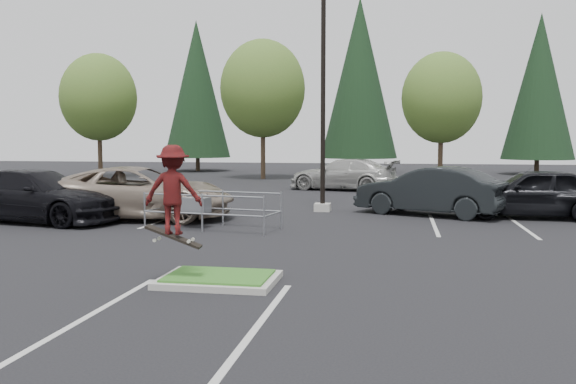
% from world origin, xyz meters
% --- Properties ---
extents(ground, '(120.00, 120.00, 0.00)m').
position_xyz_m(ground, '(0.00, 0.00, 0.00)').
color(ground, black).
rests_on(ground, ground).
extents(grass_median, '(2.20, 1.60, 0.16)m').
position_xyz_m(grass_median, '(0.00, 0.00, 0.08)').
color(grass_median, '#A09F95').
rests_on(grass_median, ground).
extents(stall_lines, '(22.62, 17.60, 0.01)m').
position_xyz_m(stall_lines, '(-1.35, 6.02, 0.00)').
color(stall_lines, beige).
rests_on(stall_lines, ground).
extents(light_pole, '(0.70, 0.60, 10.12)m').
position_xyz_m(light_pole, '(0.50, 12.00, 4.56)').
color(light_pole, '#A09F95').
rests_on(light_pole, ground).
extents(decid_a, '(5.44, 5.44, 8.91)m').
position_xyz_m(decid_a, '(-18.01, 30.03, 5.58)').
color(decid_a, '#38281C').
rests_on(decid_a, ground).
extents(decid_b, '(5.89, 5.89, 9.64)m').
position_xyz_m(decid_b, '(-6.01, 30.53, 6.04)').
color(decid_b, '#38281C').
rests_on(decid_b, ground).
extents(decid_c, '(5.12, 5.12, 8.38)m').
position_xyz_m(decid_c, '(5.99, 29.83, 5.25)').
color(decid_c, '#38281C').
rests_on(decid_c, ground).
extents(conif_a, '(5.72, 5.72, 13.00)m').
position_xyz_m(conif_a, '(-14.00, 40.00, 7.10)').
color(conif_a, '#38281C').
rests_on(conif_a, ground).
extents(conif_b, '(6.38, 6.38, 14.50)m').
position_xyz_m(conif_b, '(0.00, 40.50, 7.85)').
color(conif_b, '#38281C').
rests_on(conif_b, ground).
extents(conif_c, '(5.50, 5.50, 12.50)m').
position_xyz_m(conif_c, '(14.00, 39.50, 6.85)').
color(conif_c, '#38281C').
rests_on(conif_c, ground).
extents(cart_corral, '(4.20, 2.09, 1.14)m').
position_xyz_m(cart_corral, '(-2.69, 6.87, 0.72)').
color(cart_corral, '#92949A').
rests_on(cart_corral, ground).
extents(skateboarder, '(1.13, 0.72, 1.92)m').
position_xyz_m(skateboarder, '(-0.76, -0.37, 1.80)').
color(skateboarder, black).
rests_on(skateboarder, ground).
extents(car_l_tan, '(6.78, 3.63, 1.81)m').
position_xyz_m(car_l_tan, '(-5.46, 8.56, 0.91)').
color(car_l_tan, gray).
rests_on(car_l_tan, ground).
extents(car_l_black, '(6.33, 3.37, 1.75)m').
position_xyz_m(car_l_black, '(-8.54, 7.26, 0.87)').
color(car_l_black, black).
rests_on(car_l_black, ground).
extents(car_r_charc, '(5.64, 3.90, 1.76)m').
position_xyz_m(car_r_charc, '(4.50, 11.50, 0.88)').
color(car_r_charc, black).
rests_on(car_r_charc, ground).
extents(car_r_black, '(5.25, 2.23, 1.77)m').
position_xyz_m(car_r_black, '(8.00, 11.31, 0.89)').
color(car_r_black, black).
rests_on(car_r_black, ground).
extents(car_far_silver, '(6.25, 3.65, 1.70)m').
position_xyz_m(car_far_silver, '(0.44, 22.00, 0.85)').
color(car_far_silver, '#B5B4AF').
rests_on(car_far_silver, ground).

